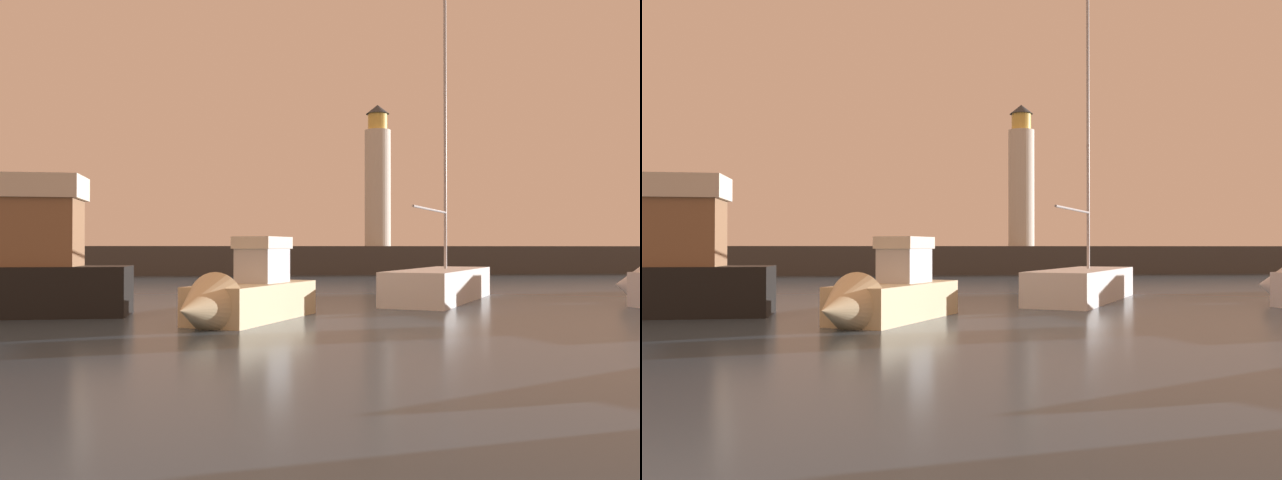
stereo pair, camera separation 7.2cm
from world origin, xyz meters
The scene contains 5 objects.
ground_plane centered at (0.00, 25.50, 0.00)m, with size 220.00×220.00×0.00m, color #384C60.
breakwater centered at (0.00, 51.01, 1.10)m, with size 90.86×5.70×2.20m, color #423F3D.
lighthouse centered at (7.31, 51.01, 7.60)m, with size 2.08×2.08×11.39m.
motorboat_4 centered at (-3.22, 16.43, 0.70)m, with size 4.43×6.24×2.65m.
sailboat_moored centered at (4.37, 23.26, 0.66)m, with size 6.20×8.42×13.61m.
Camera 2 is at (-2.94, -2.00, 2.01)m, focal length 37.65 mm.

